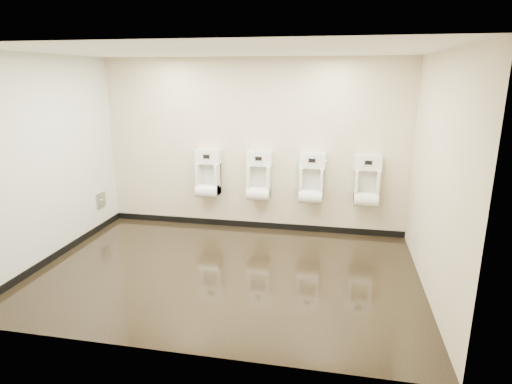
% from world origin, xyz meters
% --- Properties ---
extents(ground, '(5.00, 3.50, 0.00)m').
position_xyz_m(ground, '(0.00, 0.00, 0.00)').
color(ground, black).
rests_on(ground, ground).
extents(ceiling, '(5.00, 3.50, 0.00)m').
position_xyz_m(ceiling, '(0.00, 0.00, 2.80)').
color(ceiling, white).
extents(back_wall, '(5.00, 0.02, 2.80)m').
position_xyz_m(back_wall, '(0.00, 1.75, 1.40)').
color(back_wall, beige).
rests_on(back_wall, ground).
extents(front_wall, '(5.00, 0.02, 2.80)m').
position_xyz_m(front_wall, '(0.00, -1.75, 1.40)').
color(front_wall, beige).
rests_on(front_wall, ground).
extents(left_wall, '(0.02, 3.50, 2.80)m').
position_xyz_m(left_wall, '(-2.50, 0.00, 1.40)').
color(left_wall, beige).
rests_on(left_wall, ground).
extents(right_wall, '(0.02, 3.50, 2.80)m').
position_xyz_m(right_wall, '(2.50, 0.00, 1.40)').
color(right_wall, beige).
rests_on(right_wall, ground).
extents(tile_overlay_left, '(0.01, 3.50, 2.80)m').
position_xyz_m(tile_overlay_left, '(-2.50, 0.00, 1.40)').
color(tile_overlay_left, white).
rests_on(tile_overlay_left, ground).
extents(skirting_back, '(5.00, 0.02, 0.10)m').
position_xyz_m(skirting_back, '(0.00, 1.74, 0.05)').
color(skirting_back, black).
rests_on(skirting_back, ground).
extents(skirting_left, '(0.02, 3.50, 0.10)m').
position_xyz_m(skirting_left, '(-2.49, 0.00, 0.05)').
color(skirting_left, black).
rests_on(skirting_left, ground).
extents(access_panel, '(0.04, 0.25, 0.25)m').
position_xyz_m(access_panel, '(-2.48, 1.20, 0.50)').
color(access_panel, '#9E9EA3').
rests_on(access_panel, left_wall).
extents(urinal_0, '(0.42, 0.32, 0.79)m').
position_xyz_m(urinal_0, '(-0.73, 1.61, 0.88)').
color(urinal_0, white).
rests_on(urinal_0, back_wall).
extents(urinal_1, '(0.42, 0.32, 0.79)m').
position_xyz_m(urinal_1, '(0.14, 1.61, 0.88)').
color(urinal_1, white).
rests_on(urinal_1, back_wall).
extents(urinal_2, '(0.42, 0.32, 0.79)m').
position_xyz_m(urinal_2, '(0.99, 1.61, 0.88)').
color(urinal_2, white).
rests_on(urinal_2, back_wall).
extents(urinal_3, '(0.42, 0.32, 0.79)m').
position_xyz_m(urinal_3, '(1.84, 1.61, 0.88)').
color(urinal_3, white).
rests_on(urinal_3, back_wall).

